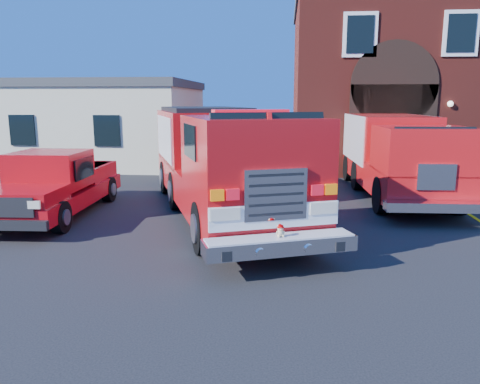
# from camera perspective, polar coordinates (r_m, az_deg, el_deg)

# --- Properties ---
(ground) EXTENTS (100.00, 100.00, 0.00)m
(ground) POSITION_cam_1_polar(r_m,az_deg,el_deg) (12.05, 0.55, -4.98)
(ground) COLOR black
(ground) RESTS_ON ground
(parking_stripe_mid) EXTENTS (0.12, 3.00, 0.01)m
(parking_stripe_mid) POSITION_cam_1_polar(r_m,az_deg,el_deg) (16.82, 24.47, -1.34)
(parking_stripe_mid) COLOR yellow
(parking_stripe_mid) RESTS_ON ground
(parking_stripe_far) EXTENTS (0.12, 3.00, 0.01)m
(parking_stripe_far) POSITION_cam_1_polar(r_m,az_deg,el_deg) (19.62, 21.69, 0.53)
(parking_stripe_far) COLOR yellow
(parking_stripe_far) RESTS_ON ground
(fire_station) EXTENTS (15.20, 10.20, 8.45)m
(fire_station) POSITION_cam_1_polar(r_m,az_deg,el_deg) (26.76, 23.41, 12.17)
(fire_station) COLOR maroon
(fire_station) RESTS_ON ground
(side_building) EXTENTS (10.20, 8.20, 4.35)m
(side_building) POSITION_cam_1_polar(r_m,az_deg,el_deg) (26.51, -16.85, 8.18)
(side_building) COLOR beige
(side_building) RESTS_ON ground
(fire_engine) EXTENTS (6.23, 10.54, 3.14)m
(fire_engine) POSITION_cam_1_polar(r_m,az_deg,el_deg) (13.64, -2.41, 3.89)
(fire_engine) COLOR black
(fire_engine) RESTS_ON ground
(pickup_truck) EXTENTS (2.37, 5.94, 1.92)m
(pickup_truck) POSITION_cam_1_polar(r_m,az_deg,el_deg) (14.73, -21.53, 0.82)
(pickup_truck) COLOR black
(pickup_truck) RESTS_ON ground
(secondary_truck) EXTENTS (2.93, 8.68, 2.79)m
(secondary_truck) POSITION_cam_1_polar(r_m,az_deg,el_deg) (17.51, 18.49, 4.58)
(secondary_truck) COLOR black
(secondary_truck) RESTS_ON ground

